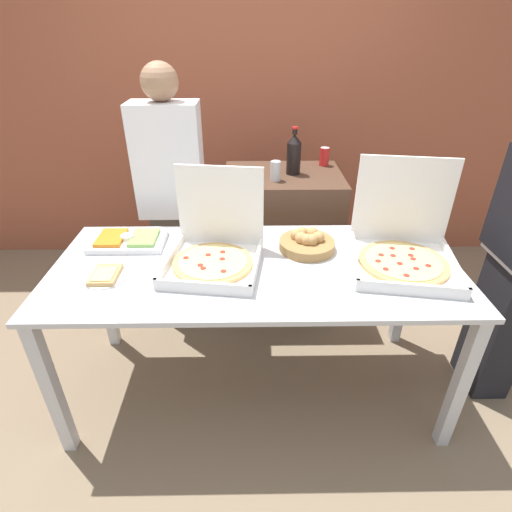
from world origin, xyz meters
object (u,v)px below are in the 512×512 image
(veggie_tray, at_px, (128,240))
(person_guest_cap, at_px, (173,202))
(soda_can_colored, at_px, (324,156))
(soda_can_silver, at_px, (276,171))
(pizza_box_far_left, at_px, (403,246))
(bread_basket, at_px, (307,242))
(pizza_box_near_right, at_px, (215,248))
(soda_bottle, at_px, (294,154))
(paper_plate_front_left, at_px, (105,275))

(veggie_tray, xyz_separation_m, person_guest_cap, (0.17, 0.47, 0.03))
(soda_can_colored, bearing_deg, soda_can_silver, -139.36)
(pizza_box_far_left, height_order, soda_can_colored, pizza_box_far_left)
(bread_basket, distance_m, person_guest_cap, 0.95)
(pizza_box_near_right, relative_size, person_guest_cap, 0.30)
(bread_basket, height_order, soda_can_silver, soda_can_silver)
(veggie_tray, distance_m, soda_can_silver, 0.99)
(pizza_box_near_right, height_order, soda_can_colored, pizza_box_near_right)
(pizza_box_far_left, xyz_separation_m, soda_bottle, (-0.46, 0.85, 0.21))
(veggie_tray, bearing_deg, paper_plate_front_left, -93.75)
(pizza_box_near_right, xyz_separation_m, soda_can_silver, (0.33, 0.72, 0.15))
(pizza_box_far_left, xyz_separation_m, paper_plate_front_left, (-1.42, -0.13, -0.07))
(soda_bottle, distance_m, person_guest_cap, 0.83)
(paper_plate_front_left, height_order, soda_bottle, soda_bottle)
(paper_plate_front_left, xyz_separation_m, veggie_tray, (0.02, 0.33, 0.01))
(pizza_box_near_right, bearing_deg, pizza_box_far_left, 7.63)
(bread_basket, xyz_separation_m, soda_can_silver, (-0.13, 0.59, 0.19))
(bread_basket, xyz_separation_m, person_guest_cap, (-0.78, 0.53, 0.01))
(pizza_box_far_left, distance_m, bread_basket, 0.47)
(soda_bottle, height_order, soda_can_silver, soda_bottle)
(pizza_box_far_left, height_order, veggie_tray, pizza_box_far_left)
(paper_plate_front_left, distance_m, soda_bottle, 1.40)
(pizza_box_far_left, bearing_deg, paper_plate_front_left, -165.39)
(paper_plate_front_left, relative_size, person_guest_cap, 0.12)
(veggie_tray, relative_size, bread_basket, 1.34)
(pizza_box_near_right, relative_size, soda_bottle, 1.69)
(pizza_box_far_left, relative_size, soda_can_colored, 4.56)
(bread_basket, bearing_deg, pizza_box_far_left, -16.20)
(pizza_box_near_right, xyz_separation_m, bread_basket, (0.47, 0.13, -0.04))
(soda_bottle, distance_m, soda_can_silver, 0.19)
(paper_plate_front_left, bearing_deg, pizza_box_near_right, 14.94)
(paper_plate_front_left, xyz_separation_m, person_guest_cap, (0.19, 0.79, 0.04))
(pizza_box_near_right, bearing_deg, veggie_tray, 165.75)
(soda_bottle, relative_size, soda_can_silver, 2.43)
(pizza_box_near_right, relative_size, bread_basket, 1.77)
(pizza_box_far_left, xyz_separation_m, veggie_tray, (-1.40, 0.20, -0.06))
(pizza_box_near_right, bearing_deg, soda_can_silver, 72.85)
(bread_basket, height_order, person_guest_cap, person_guest_cap)
(pizza_box_far_left, distance_m, soda_bottle, 0.99)
(pizza_box_near_right, height_order, paper_plate_front_left, pizza_box_near_right)
(bread_basket, xyz_separation_m, soda_can_colored, (0.22, 0.89, 0.19))
(paper_plate_front_left, height_order, person_guest_cap, person_guest_cap)
(soda_can_silver, distance_m, soda_can_colored, 0.47)
(pizza_box_near_right, relative_size, veggie_tray, 1.32)
(bread_basket, bearing_deg, paper_plate_front_left, -164.88)
(pizza_box_far_left, bearing_deg, soda_bottle, 127.98)
(pizza_box_near_right, xyz_separation_m, soda_bottle, (0.46, 0.85, 0.22))
(soda_can_colored, bearing_deg, person_guest_cap, -160.24)
(pizza_box_near_right, xyz_separation_m, veggie_tray, (-0.48, 0.19, -0.06))
(pizza_box_far_left, relative_size, veggie_tray, 1.46)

